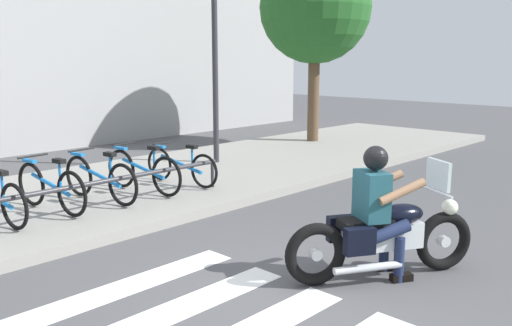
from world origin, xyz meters
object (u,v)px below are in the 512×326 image
Objects in this scene: bike_rack at (119,181)px; street_lamp at (215,41)px; bicycle_1 at (51,187)px; motorcycle at (383,236)px; tree_near_rack at (315,8)px; bicycle_2 at (100,179)px; bicycle_3 at (143,171)px; rider at (378,203)px; bicycle_4 at (181,166)px.

street_lamp reaches higher than bike_rack.
bicycle_1 is 0.44× the size of bike_rack.
tree_near_rack is at bearing 42.75° from motorcycle.
street_lamp is (3.43, 1.11, 2.20)m from bicycle_2.
street_lamp reaches higher than bicycle_3.
bicycle_1 is 0.33× the size of tree_near_rack.
bike_rack is (-0.68, 3.96, -0.28)m from rider.
bicycle_1 is at bearing 145.22° from bike_rack.
bicycle_4 is (1.59, 0.00, -0.03)m from bicycle_2.
bike_rack is (0.80, -0.55, 0.05)m from bicycle_1.
bike_rack is at bearing 99.75° from rider.
tree_near_rack reaches higher than bicycle_1.
rider is 4.76m from bicycle_1.
rider is 0.85× the size of bicycle_2.
tree_near_rack is (7.31, 1.51, 3.12)m from bicycle_2.
bicycle_1 is at bearing -179.96° from bicycle_4.
bicycle_4 is (0.80, 0.00, -0.03)m from bicycle_3.
rider is at bearing -80.25° from bike_rack.
bike_rack is 0.84× the size of street_lamp.
rider is 0.87× the size of bicycle_4.
motorcycle is 4.64m from bicycle_4.
bicycle_3 reaches higher than bike_rack.
tree_near_rack is at bearing 13.06° from bicycle_3.
rider is 0.39× the size of bike_rack.
motorcycle is at bearing -100.52° from bicycle_4.
rider is 4.62m from bicycle_4.
rider reaches higher than bicycle_4.
bicycle_1 reaches higher than bicycle_4.
bicycle_4 is 0.33× the size of tree_near_rack.
bicycle_2 reaches higher than bike_rack.
bicycle_1 reaches higher than bicycle_2.
bike_rack is at bearing -154.13° from street_lamp.
bicycle_1 is (-1.54, 4.56, 0.04)m from motorcycle.
bicycle_2 is at bearing -168.32° from tree_near_rack.
tree_near_rack reaches higher than motorcycle.
bicycle_2 is at bearing -162.07° from street_lamp.
bicycle_3 is at bearing -166.94° from tree_near_rack.
bicycle_1 is 0.95× the size of bicycle_3.
bicycle_3 is at bearing -179.90° from bicycle_4.
street_lamp is at bearing 17.93° from bicycle_2.
bicycle_2 is at bearing -180.00° from bicycle_3.
bicycle_3 is (0.11, 4.52, -0.33)m from rider.
rider reaches higher than bicycle_1.
bicycle_4 is at bearing -165.21° from tree_near_rack.
bicycle_3 reaches higher than bicycle_2.
bicycle_2 is 0.38× the size of street_lamp.
rider is 0.29× the size of tree_near_rack.
street_lamp reaches higher than rider.
street_lamp is (1.84, 1.11, 2.22)m from bicycle_4.
bicycle_3 is (0.80, 0.00, 0.00)m from bicycle_2.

